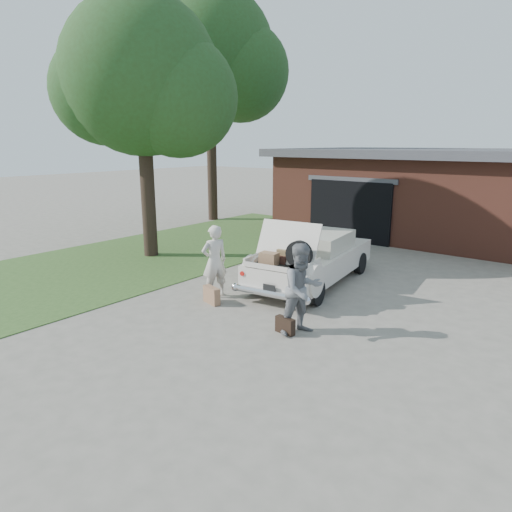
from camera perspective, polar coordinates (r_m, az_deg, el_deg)
The scene contains 10 objects.
ground at distance 10.00m, azimuth -2.15°, elevation -6.79°, with size 90.00×90.00×0.00m, color gray.
grass_strip at distance 15.77m, azimuth -10.29°, elevation 0.82°, with size 6.00×16.00×0.02m, color #2D4C1E.
house at distance 19.34m, azimuth 23.10°, elevation 7.34°, with size 12.80×7.80×3.30m.
tree_left at distance 14.73m, azimuth -13.94°, elevation 20.13°, with size 5.36×4.66×7.79m.
tree_back at distance 21.74m, azimuth -5.66°, elevation 23.14°, with size 6.50×5.65×10.16m.
sedan at distance 11.77m, azimuth 7.00°, elevation -0.25°, with size 2.32×4.73×1.79m.
woman_left at distance 10.68m, azimuth -5.21°, elevation -0.65°, with size 0.62×0.41×1.71m, color beige.
woman_right at distance 8.59m, azimuth 5.79°, elevation -4.17°, with size 0.85×0.66×1.75m, color slate.
suitcase_left at distance 10.39m, azimuth -5.57°, elevation -4.90°, with size 0.50×0.16×0.39m, color #A07251.
suitcase_right at distance 8.80m, azimuth 3.66°, elevation -8.66°, with size 0.41×0.13×0.32m, color black.
Camera 1 is at (6.10, -7.08, 3.55)m, focal length 32.00 mm.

